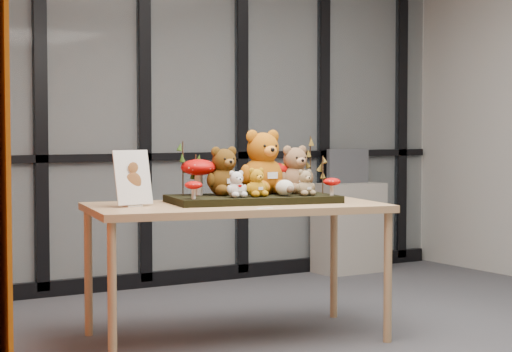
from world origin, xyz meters
TOP-DOWN VIEW (x-y plane):
  - floor at (0.00, 0.00)m, footprint 5.00×5.00m
  - room_shell at (0.00, 0.00)m, footprint 5.00×5.00m
  - glass_partition at (-0.00, 2.47)m, footprint 4.90×0.06m
  - display_table at (-0.74, 0.52)m, footprint 1.90×1.22m
  - diorama_tray at (-0.59, 0.56)m, footprint 1.09×0.70m
  - bear_pooh_yellow at (-0.48, 0.62)m, footprint 0.39×0.37m
  - bear_brown_medium at (-0.73, 0.67)m, footprint 0.29×0.27m
  - bear_tan_back at (-0.27, 0.58)m, footprint 0.30×0.28m
  - bear_small_yellow at (-0.64, 0.44)m, footprint 0.17×0.16m
  - bear_white_bow at (-0.77, 0.46)m, footprint 0.16×0.15m
  - bear_beige_small at (-0.33, 0.37)m, footprint 0.16×0.15m
  - plush_cream_hedgehog at (-0.45, 0.40)m, footprint 0.10×0.09m
  - mushroom_back_left at (-0.87, 0.75)m, footprint 0.22×0.22m
  - mushroom_back_right at (-0.39, 0.65)m, footprint 0.19×0.19m
  - mushroom_front_left at (-1.04, 0.48)m, footprint 0.10×0.10m
  - mushroom_front_right at (-0.17, 0.31)m, footprint 0.11×0.11m
  - sprig_green_far_left at (-0.96, 0.77)m, footprint 0.05×0.05m
  - sprig_green_mid_left at (-0.86, 0.80)m, footprint 0.05×0.05m
  - sprig_dry_far_right at (-0.15, 0.58)m, footprint 0.05×0.05m
  - sprig_dry_mid_right at (-0.15, 0.44)m, footprint 0.05×0.05m
  - sprig_green_centre at (-0.64, 0.77)m, footprint 0.05×0.05m
  - sign_holder at (-1.34, 0.67)m, footprint 0.24×0.10m
  - label_card at (-0.75, 0.16)m, footprint 0.10×0.03m
  - cabinet at (1.43, 2.26)m, footprint 0.59×0.35m
  - monitor at (1.43, 2.28)m, footprint 0.43×0.04m

SIDE VIEW (x-z plane):
  - floor at x=0.00m, z-range 0.00..0.00m
  - cabinet at x=1.43m, z-range 0.00..0.79m
  - display_table at x=-0.74m, z-range 0.35..1.17m
  - label_card at x=-0.75m, z-range 0.82..0.83m
  - diorama_tray at x=-0.59m, z-range 0.82..0.87m
  - plush_cream_hedgehog at x=-0.45m, z-range 0.87..0.98m
  - mushroom_front_left at x=-1.04m, z-range 0.87..0.98m
  - mushroom_front_right at x=-0.17m, z-range 0.87..0.99m
  - monitor at x=1.43m, z-range 0.79..1.10m
  - bear_beige_small at x=-0.33m, z-range 0.87..1.05m
  - bear_white_bow at x=-0.77m, z-range 0.87..1.05m
  - bear_small_yellow at x=-0.64m, z-range 0.87..1.06m
  - mushroom_back_right at x=-0.39m, z-range 0.87..1.08m
  - sprig_green_centre at x=-0.64m, z-range 0.87..1.09m
  - sign_holder at x=-1.34m, z-range 0.82..1.14m
  - sprig_dry_mid_right at x=-0.15m, z-range 0.87..1.11m
  - mushroom_back_left at x=-0.87m, z-range 0.87..1.11m
  - sprig_green_mid_left at x=-0.86m, z-range 0.87..1.12m
  - bear_brown_medium at x=-0.73m, z-range 0.87..1.20m
  - sprig_green_far_left at x=-0.96m, z-range 0.87..1.20m
  - bear_tan_back at x=-0.27m, z-range 0.87..1.20m
  - sprig_dry_far_right at x=-0.15m, z-range 0.87..1.23m
  - bear_pooh_yellow at x=-0.48m, z-range 0.87..1.31m
  - glass_partition at x=0.00m, z-range 0.03..2.81m
  - room_shell at x=0.00m, z-range -0.82..4.18m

